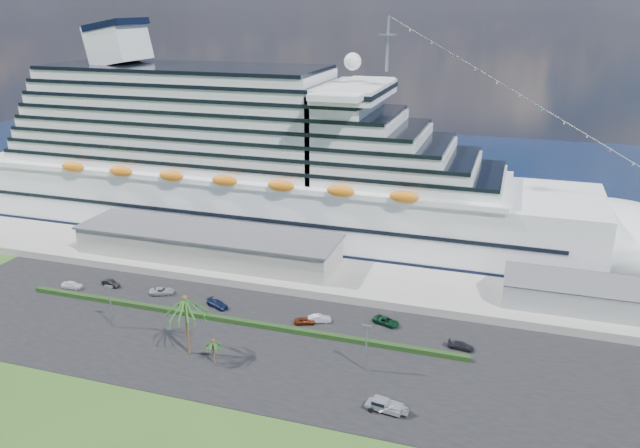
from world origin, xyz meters
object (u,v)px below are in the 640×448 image
(parked_car_3, at_px, (217,304))
(boat_trailer, at_px, (393,406))
(cruise_ship, at_px, (261,170))
(pickup_truck, at_px, (384,405))

(parked_car_3, bearing_deg, boat_trailer, -96.37)
(cruise_ship, relative_size, pickup_truck, 34.32)
(cruise_ship, xyz_separation_m, parked_car_3, (8.41, -43.12, -15.87))
(parked_car_3, relative_size, boat_trailer, 0.85)
(pickup_truck, distance_m, boat_trailer, 1.41)
(cruise_ship, xyz_separation_m, pickup_truck, (46.62, -65.66, -15.54))
(pickup_truck, xyz_separation_m, boat_trailer, (1.41, 0.05, 0.05))
(parked_car_3, height_order, pickup_truck, pickup_truck)
(cruise_ship, height_order, pickup_truck, cruise_ship)
(cruise_ship, relative_size, boat_trailer, 33.41)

